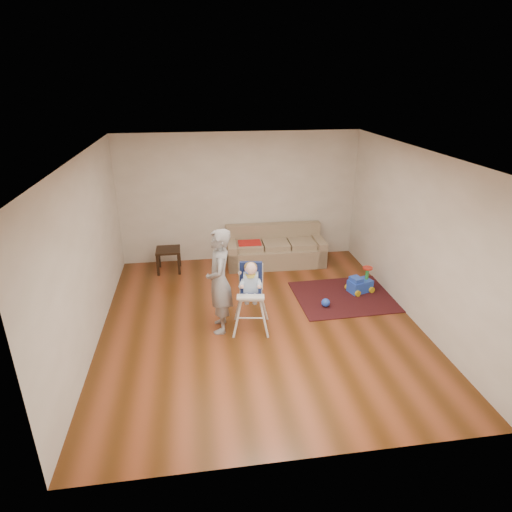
{
  "coord_description": "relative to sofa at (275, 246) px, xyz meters",
  "views": [
    {
      "loc": [
        -0.94,
        -5.94,
        3.68
      ],
      "look_at": [
        0.0,
        0.4,
        1.0
      ],
      "focal_mm": 30.0,
      "sensor_mm": 36.0,
      "label": 1
    }
  ],
  "objects": [
    {
      "name": "toy_ball",
      "position": [
        0.51,
        -1.99,
        -0.3
      ],
      "size": [
        0.15,
        0.15,
        0.15
      ],
      "primitive_type": "sphere",
      "color": "blue",
      "rests_on": "area_rug"
    },
    {
      "name": "adult",
      "position": [
        -1.33,
        -2.4,
        0.44
      ],
      "size": [
        0.42,
        0.62,
        1.66
      ],
      "primitive_type": "imported",
      "rotation": [
        0.0,
        0.0,
        -1.62
      ],
      "color": "gray",
      "rests_on": "ground"
    },
    {
      "name": "side_table",
      "position": [
        -2.22,
        -0.04,
        -0.16
      ],
      "size": [
        0.48,
        0.48,
        0.48
      ],
      "primitive_type": null,
      "color": "black",
      "rests_on": "ground"
    },
    {
      "name": "sofa",
      "position": [
        0.0,
        0.0,
        0.0
      ],
      "size": [
        2.06,
        0.87,
        0.79
      ],
      "rotation": [
        0.0,
        0.0,
        -0.02
      ],
      "color": "gray",
      "rests_on": "ground"
    },
    {
      "name": "room_envelope",
      "position": [
        -0.69,
        -1.77,
        1.48
      ],
      "size": [
        5.04,
        5.52,
        2.72
      ],
      "color": "beige",
      "rests_on": "ground"
    },
    {
      "name": "ground",
      "position": [
        -0.69,
        -2.3,
        -0.39
      ],
      "size": [
        5.5,
        5.5,
        0.0
      ],
      "primitive_type": "plane",
      "color": "#502A0E",
      "rests_on": "ground"
    },
    {
      "name": "area_rug",
      "position": [
        1.06,
        -1.67,
        -0.39
      ],
      "size": [
        1.98,
        1.51,
        0.02
      ],
      "primitive_type": "cube",
      "rotation": [
        0.0,
        0.0,
        0.03
      ],
      "color": "black",
      "rests_on": "ground"
    },
    {
      "name": "ride_on_toy",
      "position": [
        1.31,
        -1.52,
        -0.15
      ],
      "size": [
        0.49,
        0.41,
        0.46
      ],
      "primitive_type": null,
      "rotation": [
        0.0,
        0.0,
        0.31
      ],
      "color": "blue",
      "rests_on": "area_rug"
    },
    {
      "name": "high_chair",
      "position": [
        -0.86,
        -2.46,
        0.16
      ],
      "size": [
        0.6,
        0.6,
        1.15
      ],
      "rotation": [
        0.0,
        0.0,
        -0.15
      ],
      "color": "silver",
      "rests_on": "ground"
    }
  ]
}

